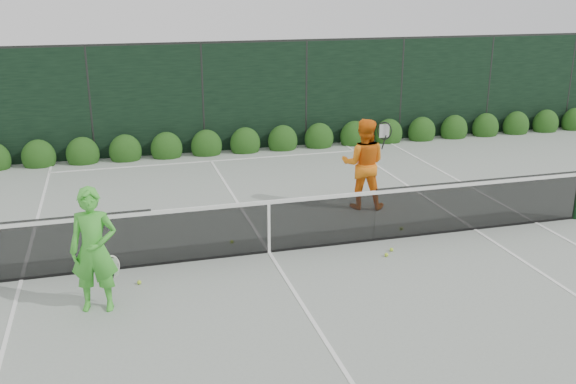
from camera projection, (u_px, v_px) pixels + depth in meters
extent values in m
plane|color=gray|center=(269.00, 253.00, 11.37)|extent=(80.00, 80.00, 0.00)
cube|color=black|center=(11.00, 252.00, 10.13)|extent=(4.40, 0.01, 1.02)
cube|color=black|center=(269.00, 227.00, 11.22)|extent=(4.00, 0.01, 0.96)
cube|color=black|center=(481.00, 205.00, 12.30)|extent=(4.40, 0.01, 1.02)
cube|color=white|center=(269.00, 202.00, 11.08)|extent=(12.80, 0.03, 0.07)
cube|color=black|center=(269.00, 252.00, 11.36)|extent=(12.80, 0.02, 0.04)
cube|color=white|center=(269.00, 229.00, 11.23)|extent=(0.05, 0.03, 0.91)
imported|color=green|center=(94.00, 250.00, 9.13)|extent=(0.75, 0.57, 1.86)
torus|color=silver|center=(110.00, 267.00, 9.38)|extent=(0.28, 0.16, 0.30)
cylinder|color=black|center=(112.00, 282.00, 9.46)|extent=(0.10, 0.03, 0.30)
imported|color=orange|center=(363.00, 164.00, 13.40)|extent=(1.13, 1.02, 1.91)
torus|color=black|center=(384.00, 131.00, 13.09)|extent=(0.27, 0.19, 0.30)
cylinder|color=black|center=(384.00, 142.00, 13.16)|extent=(0.10, 0.03, 0.30)
cube|color=white|center=(536.00, 223.00, 12.78)|extent=(0.06, 23.77, 0.01)
cube|color=white|center=(21.00, 280.00, 10.31)|extent=(0.06, 23.77, 0.01)
cube|color=white|center=(475.00, 229.00, 12.43)|extent=(0.06, 23.77, 0.01)
cube|color=white|center=(186.00, 121.00, 22.25)|extent=(11.03, 0.06, 0.01)
cube|color=white|center=(211.00, 161.00, 17.23)|extent=(8.23, 0.06, 0.01)
cube|color=white|center=(269.00, 252.00, 11.37)|extent=(0.06, 12.80, 0.01)
cube|color=black|center=(203.00, 99.00, 17.77)|extent=(32.00, 0.06, 3.00)
cube|color=#262826|center=(200.00, 43.00, 17.30)|extent=(32.00, 0.06, 0.06)
cylinder|color=#262826|center=(90.00, 104.00, 17.00)|extent=(0.08, 0.08, 3.00)
cylinder|color=#262826|center=(203.00, 99.00, 17.77)|extent=(0.08, 0.08, 3.00)
cylinder|color=#262826|center=(306.00, 94.00, 18.55)|extent=(0.08, 0.08, 3.00)
cylinder|color=#262826|center=(401.00, 90.00, 19.32)|extent=(0.08, 0.08, 3.00)
cylinder|color=#262826|center=(489.00, 86.00, 20.09)|extent=(0.08, 0.08, 3.00)
cylinder|color=#262826|center=(570.00, 82.00, 20.86)|extent=(0.08, 0.08, 3.00)
ellipsoid|color=#183A0F|center=(39.00, 157.00, 16.71)|extent=(0.86, 0.65, 0.94)
ellipsoid|color=#183A0F|center=(83.00, 154.00, 16.99)|extent=(0.86, 0.65, 0.94)
ellipsoid|color=#183A0F|center=(125.00, 152.00, 17.28)|extent=(0.86, 0.65, 0.94)
ellipsoid|color=#183A0F|center=(167.00, 149.00, 17.56)|extent=(0.86, 0.65, 0.94)
ellipsoid|color=#183A0F|center=(207.00, 146.00, 17.84)|extent=(0.86, 0.65, 0.94)
ellipsoid|color=#183A0F|center=(245.00, 144.00, 18.13)|extent=(0.86, 0.65, 0.94)
ellipsoid|color=#183A0F|center=(283.00, 141.00, 18.41)|extent=(0.86, 0.65, 0.94)
ellipsoid|color=#183A0F|center=(319.00, 139.00, 18.69)|extent=(0.86, 0.65, 0.94)
ellipsoid|color=#183A0F|center=(354.00, 137.00, 18.98)|extent=(0.86, 0.65, 0.94)
ellipsoid|color=#183A0F|center=(388.00, 134.00, 19.26)|extent=(0.86, 0.65, 0.94)
ellipsoid|color=#183A0F|center=(422.00, 132.00, 19.54)|extent=(0.86, 0.65, 0.94)
ellipsoid|color=#183A0F|center=(454.00, 130.00, 19.83)|extent=(0.86, 0.65, 0.94)
ellipsoid|color=#183A0F|center=(485.00, 128.00, 20.11)|extent=(0.86, 0.65, 0.94)
ellipsoid|color=#183A0F|center=(516.00, 126.00, 20.39)|extent=(0.86, 0.65, 0.94)
ellipsoid|color=#183A0F|center=(545.00, 124.00, 20.68)|extent=(0.86, 0.65, 0.94)
ellipsoid|color=#183A0F|center=(574.00, 122.00, 20.96)|extent=(0.86, 0.65, 0.94)
sphere|color=#B8E232|center=(391.00, 250.00, 11.41)|extent=(0.07, 0.07, 0.07)
sphere|color=#B8E232|center=(232.00, 242.00, 11.77)|extent=(0.07, 0.07, 0.07)
sphere|color=#B8E232|center=(386.00, 255.00, 11.20)|extent=(0.07, 0.07, 0.07)
sphere|color=#B8E232|center=(401.00, 229.00, 12.39)|extent=(0.07, 0.07, 0.07)
sphere|color=#B8E232|center=(139.00, 282.00, 10.16)|extent=(0.07, 0.07, 0.07)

